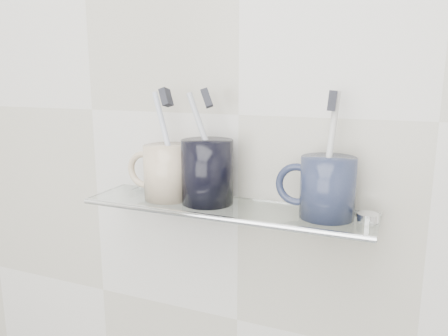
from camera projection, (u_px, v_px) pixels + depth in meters
The scene contains 18 objects.
wall_back at pixel (238, 115), 0.77m from camera, with size 2.50×2.50×0.00m, color silver.
shelf_glass at pixel (225, 208), 0.75m from camera, with size 0.50×0.12×0.01m, color silver.
shelf_rail at pixel (212, 218), 0.70m from camera, with size 0.01×0.01×0.50m, color silver.
bracket_left at pixel (137, 195), 0.87m from camera, with size 0.02×0.02×0.03m, color silver.
bracket_right at pixel (355, 221), 0.71m from camera, with size 0.02×0.02×0.03m, color silver.
mug_left at pixel (168, 172), 0.78m from camera, with size 0.09×0.09×0.10m, color beige.
mug_left_handle at pixel (145, 170), 0.80m from camera, with size 0.07×0.07×0.01m, color beige.
toothbrush_left at pixel (167, 143), 0.77m from camera, with size 0.01×0.01×0.19m, color #B0BBDA.
bristles_left at pixel (166, 97), 0.75m from camera, with size 0.01×0.02×0.03m, color #25262D.
mug_center at pixel (207, 172), 0.75m from camera, with size 0.09×0.09×0.11m, color black.
mug_center_handle at pixel (181, 169), 0.77m from camera, with size 0.08×0.08×0.01m, color black.
toothbrush_center at pixel (207, 146), 0.74m from camera, with size 0.01×0.01×0.19m, color #A8AEBC.
bristles_center at pixel (207, 98), 0.73m from camera, with size 0.01×0.02×0.03m, color #25262D.
mug_right at pixel (328, 188), 0.68m from camera, with size 0.09×0.09×0.10m, color #1B213B.
mug_right_handle at pixel (297, 185), 0.69m from camera, with size 0.07×0.07×0.01m, color #1B213B.
toothbrush_right at pixel (329, 154), 0.66m from camera, with size 0.01×0.01×0.19m, color silver.
bristles_right at pixel (332, 101), 0.65m from camera, with size 0.01×0.02×0.03m, color #25262D.
chrome_cap at pixel (368, 218), 0.66m from camera, with size 0.03×0.03×0.01m, color silver.
Camera 1 is at (0.27, 0.38, 1.32)m, focal length 35.00 mm.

